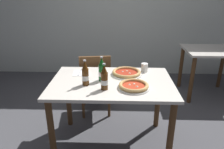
# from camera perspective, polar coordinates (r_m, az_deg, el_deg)

# --- Properties ---
(ground_plane) EXTENTS (8.00, 8.00, 0.00)m
(ground_plane) POSITION_cam_1_polar(r_m,az_deg,el_deg) (2.50, -0.04, -17.72)
(ground_plane) COLOR #4C4C51
(back_wall_tiled) EXTENTS (7.00, 0.10, 2.60)m
(back_wall_tiled) POSITION_cam_1_polar(r_m,az_deg,el_deg) (4.14, 1.04, 17.73)
(back_wall_tiled) COLOR silver
(back_wall_tiled) RESTS_ON ground_plane
(dining_table_main) EXTENTS (1.20, 0.80, 0.75)m
(dining_table_main) POSITION_cam_1_polar(r_m,az_deg,el_deg) (2.15, -0.04, -4.56)
(dining_table_main) COLOR silver
(dining_table_main) RESTS_ON ground_plane
(chair_behind_table) EXTENTS (0.45, 0.45, 0.85)m
(chair_behind_table) POSITION_cam_1_polar(r_m,az_deg,el_deg) (2.79, -4.47, -1.75)
(chair_behind_table) COLOR brown
(chair_behind_table) RESTS_ON ground_plane
(dining_table_background) EXTENTS (0.80, 0.70, 0.75)m
(dining_table_background) POSITION_cam_1_polar(r_m,az_deg,el_deg) (3.62, 24.76, 3.70)
(dining_table_background) COLOR silver
(dining_table_background) RESTS_ON ground_plane
(pizza_margherita_near) EXTENTS (0.33, 0.33, 0.04)m
(pizza_margherita_near) POSITION_cam_1_polar(r_m,az_deg,el_deg) (2.26, 3.88, 0.48)
(pizza_margherita_near) COLOR white
(pizza_margherita_near) RESTS_ON dining_table_main
(pizza_marinara_far) EXTENTS (0.30, 0.30, 0.04)m
(pizza_marinara_far) POSITION_cam_1_polar(r_m,az_deg,el_deg) (1.96, 5.81, -3.07)
(pizza_marinara_far) COLOR white
(pizza_marinara_far) RESTS_ON dining_table_main
(beer_bottle_left) EXTENTS (0.07, 0.07, 0.25)m
(beer_bottle_left) POSITION_cam_1_polar(r_m,az_deg,el_deg) (2.09, -2.75, 1.04)
(beer_bottle_left) COLOR #14591E
(beer_bottle_left) RESTS_ON dining_table_main
(beer_bottle_center) EXTENTS (0.07, 0.07, 0.25)m
(beer_bottle_center) POSITION_cam_1_polar(r_m,az_deg,el_deg) (2.00, -7.14, -0.02)
(beer_bottle_center) COLOR #512D0F
(beer_bottle_center) RESTS_ON dining_table_main
(beer_bottle_right) EXTENTS (0.07, 0.07, 0.25)m
(beer_bottle_right) POSITION_cam_1_polar(r_m,az_deg,el_deg) (1.90, -2.07, -1.11)
(beer_bottle_right) COLOR #512D0F
(beer_bottle_right) RESTS_ON dining_table_main
(napkin_with_cutlery) EXTENTS (0.20, 0.20, 0.01)m
(napkin_with_cutlery) POSITION_cam_1_polar(r_m,az_deg,el_deg) (2.33, -8.15, 0.46)
(napkin_with_cutlery) COLOR white
(napkin_with_cutlery) RESTS_ON dining_table_main
(paper_cup) EXTENTS (0.07, 0.07, 0.09)m
(paper_cup) POSITION_cam_1_polar(r_m,az_deg,el_deg) (2.36, 8.67, 1.84)
(paper_cup) COLOR white
(paper_cup) RESTS_ON dining_table_main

